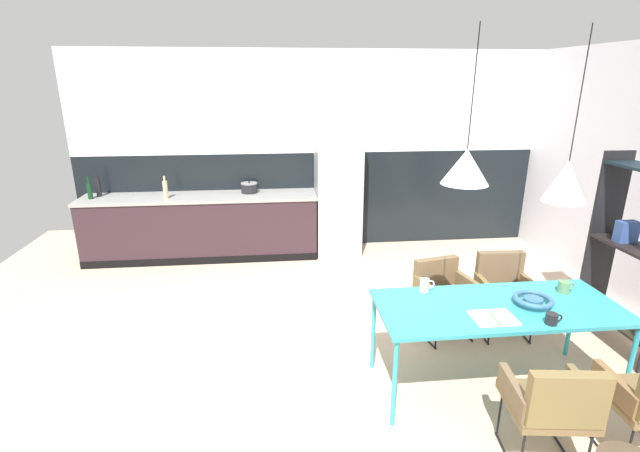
{
  "coord_description": "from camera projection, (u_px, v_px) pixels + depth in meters",
  "views": [
    {
      "loc": [
        -0.62,
        -3.19,
        2.38
      ],
      "look_at": [
        -0.19,
        0.94,
        1.04
      ],
      "focal_mm": 25.48,
      "sensor_mm": 36.0,
      "label": 1
    }
  ],
  "objects": [
    {
      "name": "bottle_wine_green",
      "position": [
        165.0,
        189.0,
        5.97
      ],
      "size": [
        0.06,
        0.06,
        0.3
      ],
      "color": "tan",
      "rests_on": "kitchen_counter"
    },
    {
      "name": "fruit_bowl",
      "position": [
        533.0,
        300.0,
        3.48
      ],
      "size": [
        0.3,
        0.3,
        0.07
      ],
      "color": "#33607F",
      "rests_on": "dining_table"
    },
    {
      "name": "mug_short_terracotta",
      "position": [
        552.0,
        319.0,
        3.21
      ],
      "size": [
        0.12,
        0.08,
        0.08
      ],
      "color": "black",
      "rests_on": "dining_table"
    },
    {
      "name": "mug_wide_latte",
      "position": [
        425.0,
        285.0,
        3.7
      ],
      "size": [
        0.12,
        0.07,
        0.11
      ],
      "color": "white",
      "rests_on": "dining_table"
    },
    {
      "name": "back_wall_splashback_dark",
      "position": [
        316.0,
        199.0,
        6.71
      ],
      "size": [
        6.67,
        0.12,
        1.39
      ],
      "primitive_type": "cube",
      "color": "black",
      "rests_on": "ground"
    },
    {
      "name": "armchair_near_window",
      "position": [
        442.0,
        287.0,
        4.36
      ],
      "size": [
        0.57,
        0.56,
        0.73
      ],
      "rotation": [
        0.0,
        0.0,
        3.36
      ],
      "color": "brown",
      "rests_on": "ground"
    },
    {
      "name": "bottle_vinegar_dark",
      "position": [
        90.0,
        190.0,
        5.95
      ],
      "size": [
        0.06,
        0.06,
        0.3
      ],
      "color": "#0F3319",
      "rests_on": "kitchen_counter"
    },
    {
      "name": "pendant_lamp_over_table_far",
      "position": [
        566.0,
        181.0,
        3.22
      ],
      "size": [
        0.3,
        0.3,
        1.18
      ],
      "color": "black"
    },
    {
      "name": "dining_table",
      "position": [
        498.0,
        310.0,
        3.5
      ],
      "size": [
        1.87,
        0.77,
        0.73
      ],
      "color": "teal",
      "rests_on": "ground"
    },
    {
      "name": "refrigerator_column",
      "position": [
        338.0,
        183.0,
        6.3
      ],
      "size": [
        0.61,
        0.6,
        2.02
      ],
      "primitive_type": "cube",
      "color": "#ADAFB2",
      "rests_on": "ground"
    },
    {
      "name": "back_wall_panel_upper",
      "position": [
        316.0,
        102.0,
        6.28
      ],
      "size": [
        6.67,
        0.12,
        1.39
      ],
      "primitive_type": "cube",
      "color": "white",
      "rests_on": "back_wall_splashback_dark"
    },
    {
      "name": "armchair_head_of_table",
      "position": [
        554.0,
        402.0,
        2.77
      ],
      "size": [
        0.54,
        0.53,
        0.79
      ],
      "rotation": [
        0.0,
        0.0,
        -0.13
      ],
      "color": "brown",
      "rests_on": "ground"
    },
    {
      "name": "open_book",
      "position": [
        493.0,
        318.0,
        3.29
      ],
      "size": [
        0.31,
        0.24,
        0.02
      ],
      "color": "white",
      "rests_on": "dining_table"
    },
    {
      "name": "armchair_facing_counter",
      "position": [
        503.0,
        284.0,
        4.4
      ],
      "size": [
        0.52,
        0.5,
        0.78
      ],
      "rotation": [
        0.0,
        0.0,
        3.07
      ],
      "color": "brown",
      "rests_on": "ground"
    },
    {
      "name": "mug_tall_blue",
      "position": [
        564.0,
        287.0,
        3.68
      ],
      "size": [
        0.13,
        0.09,
        0.1
      ],
      "color": "#5B8456",
      "rests_on": "dining_table"
    },
    {
      "name": "open_shelf_unit",
      "position": [
        637.0,
        248.0,
        4.0
      ],
      "size": [
        0.3,
        0.89,
        1.85
      ],
      "rotation": [
        0.0,
        0.0,
        -1.57
      ],
      "color": "black",
      "rests_on": "ground"
    },
    {
      "name": "ground_plane",
      "position": [
        354.0,
        377.0,
        3.82
      ],
      "size": [
        8.69,
        8.69,
        0.0
      ],
      "primitive_type": "plane",
      "color": "#CDAE91"
    },
    {
      "name": "pendant_lamp_over_table_near",
      "position": [
        466.0,
        167.0,
        3.12
      ],
      "size": [
        0.33,
        0.33,
        1.04
      ],
      "color": "black"
    },
    {
      "name": "cooking_pot",
      "position": [
        249.0,
        188.0,
        6.29
      ],
      "size": [
        0.23,
        0.23,
        0.16
      ],
      "color": "black",
      "rests_on": "kitchen_counter"
    },
    {
      "name": "bottle_spice_small",
      "position": [
        98.0,
        187.0,
        6.07
      ],
      "size": [
        0.06,
        0.06,
        0.31
      ],
      "color": "black",
      "rests_on": "kitchen_counter"
    },
    {
      "name": "kitchen_counter",
      "position": [
        202.0,
        226.0,
        6.29
      ],
      "size": [
        3.16,
        0.63,
        0.88
      ],
      "color": "#302026",
      "rests_on": "ground"
    }
  ]
}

